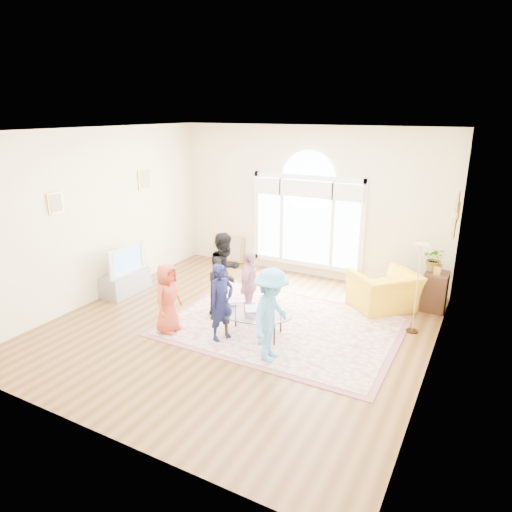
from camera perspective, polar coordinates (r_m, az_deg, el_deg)
The scene contains 18 objects.
ground at distance 7.75m, azimuth -2.32°, elevation -8.94°, with size 6.00×6.00×0.00m, color #553416.
room_shell at distance 9.66m, azimuth 6.20°, elevation 6.25°, with size 6.00×6.00×6.00m.
area_rug at distance 7.80m, azimuth 3.25°, elevation -8.69°, with size 3.60×2.60×0.02m, color beige.
rug_border at distance 7.80m, azimuth 3.25°, elevation -8.72°, with size 3.80×2.80×0.01m, color #96575C.
tv_console at distance 9.45m, azimuth -15.94°, elevation -3.19°, with size 0.45×1.00×0.42m, color gray.
television at distance 9.29m, azimuth -16.15°, elevation -0.37°, with size 0.16×0.97×0.56m.
coffee_table at distance 7.30m, azimuth -0.22°, elevation -7.19°, with size 1.35×1.02×0.54m.
armchair at distance 8.62m, azimuth 15.71°, elevation -4.21°, with size 1.09×0.95×0.71m, color yellow.
side_cabinet at distance 8.92m, azimuth 21.47°, elevation -4.10°, with size 0.40×0.50×0.70m, color black.
floor_lamp at distance 7.58m, azimuth 19.86°, elevation -0.21°, with size 0.26×0.26×1.51m.
plant_pedestal at distance 8.99m, azimuth 21.03°, elevation -3.87°, with size 0.20×0.20×0.70m, color white.
potted_plant at distance 8.80m, azimuth 21.44°, elevation -0.36°, with size 0.41×0.36×0.46m, color #33722D.
leaning_picture at distance 10.98m, azimuth -3.41°, elevation -0.74°, with size 0.80×0.05×0.62m, color tan.
child_red at distance 7.51m, azimuth -10.99°, elevation -5.18°, with size 0.57×0.37×1.16m, color #C0422B.
child_navy at distance 7.14m, azimuth -4.34°, elevation -5.78°, with size 0.45×0.30×1.24m, color #12163D.
child_black at distance 8.03m, azimuth -3.83°, elevation -2.16°, with size 0.71×0.55×1.46m, color black.
child_pink at distance 7.82m, azimuth -0.84°, elevation -3.66°, with size 0.71×0.30×1.21m, color #CA8AA1.
child_blue at distance 6.52m, azimuth 1.92°, elevation -7.37°, with size 0.90×0.52×1.39m, color #57A8E8.
Camera 1 is at (3.54, -5.95, 3.49)m, focal length 32.00 mm.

